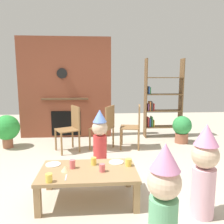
# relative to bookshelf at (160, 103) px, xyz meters

# --- Properties ---
(ground_plane) EXTENTS (12.00, 12.00, 0.00)m
(ground_plane) POSITION_rel_bookshelf_xyz_m (-1.49, -2.40, -0.85)
(ground_plane) COLOR #BCB29E
(brick_fireplace_feature) EXTENTS (2.20, 0.28, 2.40)m
(brick_fireplace_feature) POSITION_rel_bookshelf_xyz_m (-2.30, 0.20, 0.34)
(brick_fireplace_feature) COLOR brown
(brick_fireplace_feature) RESTS_ON ground_plane
(bookshelf) EXTENTS (0.90, 0.28, 1.90)m
(bookshelf) POSITION_rel_bookshelf_xyz_m (0.00, 0.00, 0.00)
(bookshelf) COLOR brown
(bookshelf) RESTS_ON ground_plane
(coffee_table) EXTENTS (1.15, 0.70, 0.38)m
(coffee_table) POSITION_rel_bookshelf_xyz_m (-1.68, -2.82, -0.52)
(coffee_table) COLOR #9E7A51
(coffee_table) RESTS_ON ground_plane
(paper_cup_near_left) EXTENTS (0.08, 0.08, 0.09)m
(paper_cup_near_left) POSITION_rel_bookshelf_xyz_m (-1.19, -2.74, -0.42)
(paper_cup_near_left) COLOR #F2CC4C
(paper_cup_near_left) RESTS_ON coffee_table
(paper_cup_near_right) EXTENTS (0.07, 0.07, 0.10)m
(paper_cup_near_right) POSITION_rel_bookshelf_xyz_m (-1.62, -2.67, -0.42)
(paper_cup_near_right) COLOR #F2CC4C
(paper_cup_near_right) RESTS_ON coffee_table
(paper_cup_center) EXTENTS (0.07, 0.07, 0.11)m
(paper_cup_center) POSITION_rel_bookshelf_xyz_m (-1.88, -2.76, -0.41)
(paper_cup_center) COLOR #E5666B
(paper_cup_center) RESTS_ON coffee_table
(paper_cup_far_left) EXTENTS (0.07, 0.07, 0.09)m
(paper_cup_far_left) POSITION_rel_bookshelf_xyz_m (-2.09, -3.12, -0.42)
(paper_cup_far_left) COLOR #F2CC4C
(paper_cup_far_left) RESTS_ON coffee_table
(paper_cup_far_right) EXTENTS (0.07, 0.07, 0.09)m
(paper_cup_far_right) POSITION_rel_bookshelf_xyz_m (-1.52, -2.89, -0.42)
(paper_cup_far_right) COLOR #E5666B
(paper_cup_far_right) RESTS_ON coffee_table
(paper_plate_front) EXTENTS (0.19, 0.19, 0.01)m
(paper_plate_front) POSITION_rel_bookshelf_xyz_m (-1.33, -2.62, -0.46)
(paper_plate_front) COLOR white
(paper_plate_front) RESTS_ON coffee_table
(paper_plate_rear) EXTENTS (0.19, 0.19, 0.01)m
(paper_plate_rear) POSITION_rel_bookshelf_xyz_m (-2.13, -2.64, -0.46)
(paper_plate_rear) COLOR white
(paper_plate_rear) RESTS_ON coffee_table
(birthday_cake_slice) EXTENTS (0.10, 0.10, 0.07)m
(birthday_cake_slice) POSITION_rel_bookshelf_xyz_m (-1.95, -2.84, -0.43)
(birthday_cake_slice) COLOR #EAC68C
(birthday_cake_slice) RESTS_ON coffee_table
(table_fork) EXTENTS (0.02, 0.15, 0.01)m
(table_fork) POSITION_rel_bookshelf_xyz_m (-1.92, -3.02, -0.46)
(table_fork) COLOR silver
(table_fork) RESTS_ON coffee_table
(child_with_cone_hat) EXTENTS (0.27, 0.27, 0.98)m
(child_with_cone_hat) POSITION_rel_bookshelf_xyz_m (-1.06, -3.77, -0.33)
(child_with_cone_hat) COLOR #66B27F
(child_with_cone_hat) RESTS_ON ground_plane
(child_in_pink) EXTENTS (0.28, 0.28, 1.01)m
(child_in_pink) POSITION_rel_bookshelf_xyz_m (-0.46, -3.24, -0.31)
(child_in_pink) COLOR #EAB2C6
(child_in_pink) RESTS_ON ground_plane
(child_by_the_chairs) EXTENTS (0.26, 0.26, 0.94)m
(child_by_the_chairs) POSITION_rel_bookshelf_xyz_m (-1.52, -1.70, -0.35)
(child_by_the_chairs) COLOR #D13838
(child_by_the_chairs) RESTS_ON ground_plane
(dining_chair_left) EXTENTS (0.54, 0.54, 0.90)m
(dining_chair_left) POSITION_rel_bookshelf_xyz_m (-2.07, -0.93, -0.34)
(dining_chair_left) COLOR olive
(dining_chair_left) RESTS_ON ground_plane
(dining_chair_middle) EXTENTS (0.54, 0.54, 0.90)m
(dining_chair_middle) POSITION_rel_bookshelf_xyz_m (-1.38, -0.91, -0.34)
(dining_chair_middle) COLOR olive
(dining_chair_middle) RESTS_ON ground_plane
(dining_chair_right) EXTENTS (0.47, 0.47, 0.90)m
(dining_chair_right) POSITION_rel_bookshelf_xyz_m (-0.78, -0.85, -0.34)
(dining_chair_right) COLOR olive
(dining_chair_right) RESTS_ON ground_plane
(potted_plant_tall) EXTENTS (0.42, 0.42, 0.61)m
(potted_plant_tall) POSITION_rel_bookshelf_xyz_m (0.35, -0.56, -0.51)
(potted_plant_tall) COLOR #9E5B42
(potted_plant_tall) RESTS_ON ground_plane
(potted_plant_short) EXTENTS (0.52, 0.52, 0.69)m
(potted_plant_short) POSITION_rel_bookshelf_xyz_m (-3.43, -0.63, -0.44)
(potted_plant_short) COLOR #9E5B42
(potted_plant_short) RESTS_ON ground_plane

